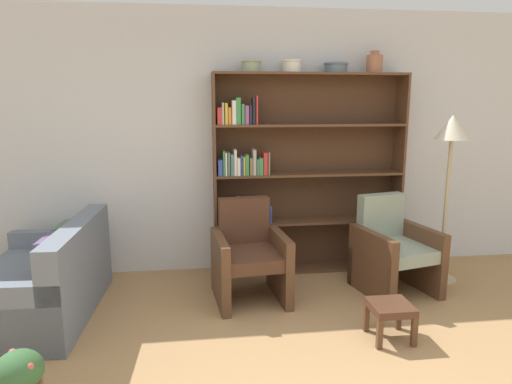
{
  "coord_description": "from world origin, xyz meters",
  "views": [
    {
      "loc": [
        -0.85,
        -2.43,
        1.83
      ],
      "look_at": [
        -0.3,
        1.87,
        0.95
      ],
      "focal_mm": 32.0,
      "sensor_mm": 36.0,
      "label": 1
    }
  ],
  "objects_px": {
    "potted_plant": "(20,380)",
    "bowl_stoneware": "(336,67)",
    "floor_lamp": "(451,143)",
    "bookshelf": "(291,177)",
    "couch": "(42,284)",
    "vase_tall": "(374,63)",
    "bowl_sage": "(292,65)",
    "footstool": "(390,311)",
    "armchair_cushioned": "(393,250)",
    "bowl_brass": "(251,65)",
    "armchair_leather": "(249,256)"
  },
  "relations": [
    {
      "from": "armchair_cushioned",
      "to": "footstool",
      "type": "height_order",
      "value": "armchair_cushioned"
    },
    {
      "from": "bookshelf",
      "to": "bowl_brass",
      "type": "height_order",
      "value": "bowl_brass"
    },
    {
      "from": "bowl_brass",
      "to": "footstool",
      "type": "height_order",
      "value": "bowl_brass"
    },
    {
      "from": "armchair_cushioned",
      "to": "potted_plant",
      "type": "distance_m",
      "value": 3.26
    },
    {
      "from": "couch",
      "to": "bowl_brass",
      "type": "bearing_deg",
      "value": -65.06
    },
    {
      "from": "bowl_brass",
      "to": "armchair_cushioned",
      "type": "height_order",
      "value": "bowl_brass"
    },
    {
      "from": "bowl_stoneware",
      "to": "armchair_cushioned",
      "type": "relative_size",
      "value": 0.28
    },
    {
      "from": "vase_tall",
      "to": "potted_plant",
      "type": "bearing_deg",
      "value": -144.61
    },
    {
      "from": "armchair_leather",
      "to": "armchair_cushioned",
      "type": "height_order",
      "value": "same"
    },
    {
      "from": "bowl_sage",
      "to": "footstool",
      "type": "distance_m",
      "value": 2.52
    },
    {
      "from": "couch",
      "to": "bowl_stoneware",
      "type": "bearing_deg",
      "value": -71.66
    },
    {
      "from": "armchair_cushioned",
      "to": "bowl_sage",
      "type": "bearing_deg",
      "value": -49.65
    },
    {
      "from": "couch",
      "to": "armchair_leather",
      "type": "height_order",
      "value": "armchair_leather"
    },
    {
      "from": "armchair_leather",
      "to": "floor_lamp",
      "type": "height_order",
      "value": "floor_lamp"
    },
    {
      "from": "potted_plant",
      "to": "bowl_stoneware",
      "type": "bearing_deg",
      "value": 39.57
    },
    {
      "from": "armchair_cushioned",
      "to": "potted_plant",
      "type": "relative_size",
      "value": 2.4
    },
    {
      "from": "armchair_cushioned",
      "to": "vase_tall",
      "type": "bearing_deg",
      "value": -101.17
    },
    {
      "from": "vase_tall",
      "to": "footstool",
      "type": "distance_m",
      "value": 2.53
    },
    {
      "from": "bookshelf",
      "to": "armchair_leather",
      "type": "xyz_separation_m",
      "value": [
        -0.53,
        -0.67,
        -0.62
      ]
    },
    {
      "from": "bowl_brass",
      "to": "bowl_sage",
      "type": "height_order",
      "value": "bowl_sage"
    },
    {
      "from": "armchair_leather",
      "to": "footstool",
      "type": "relative_size",
      "value": 2.93
    },
    {
      "from": "footstool",
      "to": "bookshelf",
      "type": "bearing_deg",
      "value": 106.59
    },
    {
      "from": "bowl_sage",
      "to": "floor_lamp",
      "type": "distance_m",
      "value": 1.74
    },
    {
      "from": "armchair_leather",
      "to": "potted_plant",
      "type": "bearing_deg",
      "value": 36.9
    },
    {
      "from": "bowl_brass",
      "to": "bowl_stoneware",
      "type": "xyz_separation_m",
      "value": [
        0.87,
        -0.0,
        -0.01
      ]
    },
    {
      "from": "bowl_sage",
      "to": "footstool",
      "type": "bearing_deg",
      "value": -72.67
    },
    {
      "from": "bowl_brass",
      "to": "vase_tall",
      "type": "height_order",
      "value": "vase_tall"
    },
    {
      "from": "bookshelf",
      "to": "potted_plant",
      "type": "xyz_separation_m",
      "value": [
        -2.06,
        -2.09,
        -0.82
      ]
    },
    {
      "from": "bowl_brass",
      "to": "vase_tall",
      "type": "distance_m",
      "value": 1.28
    },
    {
      "from": "bowl_brass",
      "to": "footstool",
      "type": "relative_size",
      "value": 0.66
    },
    {
      "from": "floor_lamp",
      "to": "potted_plant",
      "type": "height_order",
      "value": "floor_lamp"
    },
    {
      "from": "footstool",
      "to": "potted_plant",
      "type": "relative_size",
      "value": 0.82
    },
    {
      "from": "bowl_stoneware",
      "to": "couch",
      "type": "xyz_separation_m",
      "value": [
        -2.77,
        -0.78,
        -1.87
      ]
    },
    {
      "from": "bowl_sage",
      "to": "potted_plant",
      "type": "xyz_separation_m",
      "value": [
        -2.04,
        -2.06,
        -1.97
      ]
    },
    {
      "from": "couch",
      "to": "potted_plant",
      "type": "height_order",
      "value": "couch"
    },
    {
      "from": "bowl_stoneware",
      "to": "armchair_cushioned",
      "type": "xyz_separation_m",
      "value": [
        0.43,
        -0.65,
        -1.75
      ]
    },
    {
      "from": "couch",
      "to": "potted_plant",
      "type": "xyz_separation_m",
      "value": [
        0.27,
        -1.28,
        -0.08
      ]
    },
    {
      "from": "couch",
      "to": "footstool",
      "type": "xyz_separation_m",
      "value": [
        2.79,
        -0.76,
        -0.05
      ]
    },
    {
      "from": "footstool",
      "to": "potted_plant",
      "type": "bearing_deg",
      "value": -168.38
    },
    {
      "from": "couch",
      "to": "potted_plant",
      "type": "relative_size",
      "value": 3.98
    },
    {
      "from": "armchair_cushioned",
      "to": "floor_lamp",
      "type": "height_order",
      "value": "floor_lamp"
    },
    {
      "from": "armchair_leather",
      "to": "footstool",
      "type": "bearing_deg",
      "value": 132.07
    },
    {
      "from": "bowl_stoneware",
      "to": "armchair_cushioned",
      "type": "distance_m",
      "value": 1.92
    },
    {
      "from": "vase_tall",
      "to": "potted_plant",
      "type": "xyz_separation_m",
      "value": [
        -2.91,
        -2.06,
        -1.99
      ]
    },
    {
      "from": "footstool",
      "to": "armchair_cushioned",
      "type": "bearing_deg",
      "value": 65.56
    },
    {
      "from": "bowl_stoneware",
      "to": "couch",
      "type": "bearing_deg",
      "value": -164.18
    },
    {
      "from": "bowl_sage",
      "to": "bowl_stoneware",
      "type": "bearing_deg",
      "value": 0.0
    },
    {
      "from": "armchair_leather",
      "to": "footstool",
      "type": "xyz_separation_m",
      "value": [
        0.99,
        -0.9,
        -0.17
      ]
    },
    {
      "from": "potted_plant",
      "to": "bookshelf",
      "type": "bearing_deg",
      "value": 45.39
    },
    {
      "from": "bowl_sage",
      "to": "bookshelf",
      "type": "bearing_deg",
      "value": 55.78
    }
  ]
}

